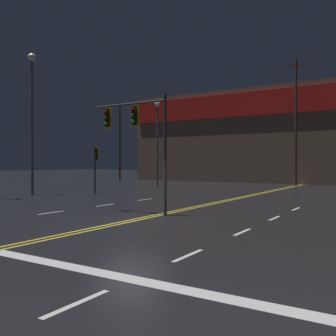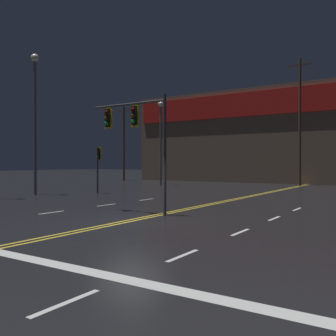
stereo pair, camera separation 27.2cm
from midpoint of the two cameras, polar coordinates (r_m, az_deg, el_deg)
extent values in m
plane|color=black|center=(14.54, -6.20, -8.01)|extent=(200.00, 200.00, 0.00)
cube|color=gold|center=(14.63, -6.66, -7.94)|extent=(0.12, 60.00, 0.01)
cube|color=gold|center=(14.45, -5.72, -8.05)|extent=(0.12, 60.00, 0.01)
cube|color=silver|center=(17.63, -17.79, -6.50)|extent=(0.12, 1.40, 0.01)
cube|color=silver|center=(20.13, -9.92, -5.59)|extent=(0.12, 1.40, 0.01)
cube|color=silver|center=(22.92, -3.89, -4.82)|extent=(0.12, 1.40, 0.01)
cube|color=silver|center=(6.40, -14.96, -19.30)|extent=(0.12, 1.40, 0.01)
cube|color=silver|center=(9.14, 2.20, -13.16)|extent=(0.12, 1.40, 0.01)
cube|color=silver|center=(12.33, 10.64, -9.56)|extent=(0.12, 1.40, 0.01)
cube|color=silver|center=(15.70, 15.44, -7.37)|extent=(0.12, 1.40, 0.01)
cube|color=silver|center=(19.15, 18.51, -5.93)|extent=(0.12, 1.40, 0.01)
cube|color=silver|center=(7.40, -6.51, -16.50)|extent=(8.59, 0.40, 0.01)
cylinder|color=#38383D|center=(15.72, -0.95, 1.98)|extent=(0.14, 0.14, 5.11)
cylinder|color=#38383D|center=(17.07, -6.56, 9.64)|extent=(3.91, 0.10, 0.10)
cube|color=black|center=(16.76, -5.49, 7.95)|extent=(0.28, 0.24, 0.84)
cube|color=gold|center=(16.76, -5.49, 7.95)|extent=(0.42, 0.08, 0.99)
sphere|color=#500705|center=(16.67, -5.83, 8.86)|extent=(0.17, 0.17, 0.17)
sphere|color=#543707|center=(16.63, -5.83, 8.00)|extent=(0.17, 0.17, 0.17)
sphere|color=green|center=(16.60, -5.83, 7.14)|extent=(0.17, 0.17, 0.17)
cube|color=black|center=(17.74, -9.55, 7.54)|extent=(0.28, 0.24, 0.84)
cube|color=gold|center=(17.74, -9.55, 7.54)|extent=(0.42, 0.08, 0.99)
sphere|color=#500705|center=(17.66, -9.89, 8.39)|extent=(0.17, 0.17, 0.17)
sphere|color=#543707|center=(17.63, -9.89, 7.58)|extent=(0.17, 0.17, 0.17)
sphere|color=green|center=(17.60, -9.89, 6.77)|extent=(0.17, 0.17, 0.17)
cylinder|color=#38383D|center=(28.08, -11.36, -0.35)|extent=(0.13, 0.13, 3.42)
cube|color=black|center=(28.22, -11.12, 2.17)|extent=(0.28, 0.24, 0.84)
cube|color=gold|center=(28.22, -11.12, 2.17)|extent=(0.42, 0.08, 0.99)
sphere|color=#500705|center=(28.11, -11.34, 2.69)|extent=(0.17, 0.17, 0.17)
sphere|color=#543707|center=(28.10, -11.34, 2.18)|extent=(0.17, 0.17, 0.17)
sphere|color=green|center=(28.10, -11.33, 1.66)|extent=(0.17, 0.17, 0.17)
cylinder|color=#59595E|center=(28.10, -20.28, 5.83)|extent=(0.20, 0.20, 9.49)
sphere|color=silver|center=(28.96, -20.32, 15.56)|extent=(0.56, 0.56, 0.56)
cylinder|color=#59595E|center=(37.54, -1.86, 3.41)|extent=(0.20, 0.20, 8.00)
sphere|color=silver|center=(37.97, -1.86, 9.71)|extent=(0.56, 0.56, 0.56)
cube|color=brown|center=(46.87, 20.97, 4.59)|extent=(43.30, 10.00, 10.91)
cube|color=red|center=(42.31, 19.66, 9.87)|extent=(42.43, 0.20, 2.73)
cylinder|color=#4C3828|center=(49.31, -7.53, 3.73)|extent=(0.26, 0.26, 9.69)
cube|color=#4C3828|center=(49.72, -7.54, 8.62)|extent=(2.20, 0.12, 0.12)
cylinder|color=#4C3828|center=(39.28, 18.69, 6.56)|extent=(0.26, 0.26, 12.52)
cube|color=#4C3828|center=(40.27, 18.72, 14.60)|extent=(2.20, 0.12, 0.12)
camera|label=1|loc=(0.14, -90.47, -0.01)|focal=40.00mm
camera|label=2|loc=(0.14, 89.53, 0.01)|focal=40.00mm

